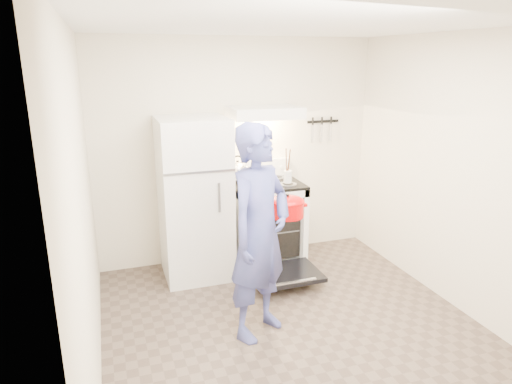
% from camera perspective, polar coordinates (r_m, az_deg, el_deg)
% --- Properties ---
extents(floor, '(3.60, 3.60, 0.00)m').
position_cam_1_polar(floor, '(4.08, 5.40, -17.42)').
color(floor, brown).
rests_on(floor, ground).
extents(back_wall, '(3.20, 0.02, 2.50)m').
position_cam_1_polar(back_wall, '(5.19, -2.31, 5.06)').
color(back_wall, beige).
rests_on(back_wall, ground).
extents(refrigerator, '(0.70, 0.70, 1.70)m').
position_cam_1_polar(refrigerator, '(4.82, -7.70, -0.85)').
color(refrigerator, white).
rests_on(refrigerator, floor).
extents(stove_body, '(0.76, 0.65, 0.92)m').
position_cam_1_polar(stove_body, '(5.17, 1.26, -4.06)').
color(stove_body, white).
rests_on(stove_body, floor).
extents(cooktop, '(0.76, 0.65, 0.03)m').
position_cam_1_polar(cooktop, '(5.03, 1.30, 1.02)').
color(cooktop, black).
rests_on(cooktop, stove_body).
extents(backsplash, '(0.76, 0.07, 0.20)m').
position_cam_1_polar(backsplash, '(5.26, 0.25, 3.00)').
color(backsplash, white).
rests_on(backsplash, cooktop).
extents(oven_door, '(0.70, 0.54, 0.04)m').
position_cam_1_polar(oven_door, '(4.80, 3.69, -10.16)').
color(oven_door, black).
rests_on(oven_door, floor).
extents(oven_rack, '(0.60, 0.52, 0.01)m').
position_cam_1_polar(oven_rack, '(5.18, 1.26, -4.27)').
color(oven_rack, slate).
rests_on(oven_rack, stove_body).
extents(range_hood, '(0.76, 0.50, 0.12)m').
position_cam_1_polar(range_hood, '(4.95, 1.06, 9.92)').
color(range_hood, white).
rests_on(range_hood, back_wall).
extents(knife_strip, '(0.40, 0.02, 0.03)m').
position_cam_1_polar(knife_strip, '(5.51, 8.37, 8.73)').
color(knife_strip, black).
rests_on(knife_strip, back_wall).
extents(pizza_stone, '(0.32, 0.32, 0.02)m').
position_cam_1_polar(pizza_stone, '(5.17, 1.06, -4.13)').
color(pizza_stone, '#997B56').
rests_on(pizza_stone, oven_rack).
extents(tea_kettle, '(0.24, 0.20, 0.29)m').
position_cam_1_polar(tea_kettle, '(5.04, -2.30, 2.94)').
color(tea_kettle, silver).
rests_on(tea_kettle, cooktop).
extents(utensil_jar, '(0.09, 0.09, 0.13)m').
position_cam_1_polar(utensil_jar, '(4.91, 3.99, 1.93)').
color(utensil_jar, silver).
rests_on(utensil_jar, cooktop).
extents(person, '(0.78, 0.72, 1.80)m').
position_cam_1_polar(person, '(3.72, 0.46, -5.19)').
color(person, navy).
rests_on(person, floor).
extents(dutch_oven, '(0.38, 0.31, 0.24)m').
position_cam_1_polar(dutch_oven, '(4.12, 3.88, -2.09)').
color(dutch_oven, '#BB0304').
rests_on(dutch_oven, person).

